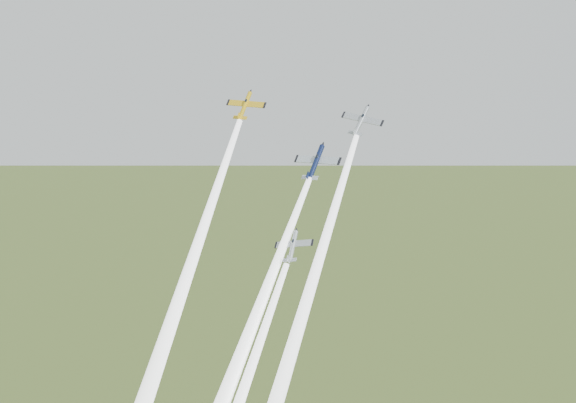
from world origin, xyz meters
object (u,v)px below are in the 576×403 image
at_px(plane_yellow, 245,106).
at_px(plane_navy, 316,162).
at_px(plane_silver_right, 361,121).
at_px(plane_silver_low, 293,246).

relative_size(plane_yellow, plane_navy, 0.83).
height_order(plane_yellow, plane_silver_right, plane_yellow).
distance_m(plane_navy, plane_silver_low, 16.06).
distance_m(plane_silver_right, plane_silver_low, 25.34).
bearing_deg(plane_silver_right, plane_navy, -136.03).
distance_m(plane_yellow, plane_silver_low, 26.26).
xyz_separation_m(plane_navy, plane_silver_low, (-2.05, -10.27, -12.18)).
relative_size(plane_navy, plane_silver_low, 1.26).
xyz_separation_m(plane_yellow, plane_navy, (12.33, -0.74, -9.34)).
height_order(plane_navy, plane_silver_low, plane_navy).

